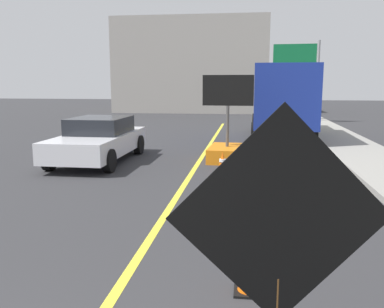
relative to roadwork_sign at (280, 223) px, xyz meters
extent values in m
cube|color=yellow|center=(-1.75, 4.24, -1.47)|extent=(0.14, 36.00, 0.01)
cube|color=orange|center=(0.00, 0.00, 0.05)|extent=(1.54, 0.29, 1.56)
cube|color=black|center=(0.00, -0.01, 0.05)|extent=(1.61, 0.29, 1.63)
cube|color=black|center=(0.00, 0.02, 0.05)|extent=(0.28, 0.06, 0.52)
cube|color=orange|center=(-0.89, 10.17, -1.25)|extent=(1.20, 1.86, 0.45)
cylinder|color=#4C4C4C|center=(-0.89, 10.17, -0.37)|extent=(0.10, 0.10, 1.30)
cube|color=black|center=(-0.89, 10.17, 0.75)|extent=(1.60, 0.17, 0.95)
sphere|color=yellow|center=(-0.34, 10.19, 0.75)|extent=(0.09, 0.09, 0.09)
sphere|color=yellow|center=(-0.64, 10.21, 0.75)|extent=(0.09, 0.09, 0.09)
sphere|color=yellow|center=(-0.94, 10.22, 0.75)|extent=(0.09, 0.09, 0.09)
sphere|color=yellow|center=(-1.24, 10.24, 0.75)|extent=(0.09, 0.09, 0.09)
sphere|color=yellow|center=(-1.41, 10.25, 0.93)|extent=(0.09, 0.09, 0.09)
sphere|color=yellow|center=(-1.41, 10.25, 0.57)|extent=(0.09, 0.09, 0.09)
cube|color=black|center=(1.21, 16.08, -0.90)|extent=(1.81, 7.49, 0.25)
cube|color=silver|center=(1.26, 18.76, 0.18)|extent=(2.43, 2.13, 1.90)
cube|color=navy|center=(1.19, 14.94, 0.46)|extent=(2.48, 5.11, 2.47)
cylinder|color=black|center=(0.11, 18.64, -1.02)|extent=(0.30, 0.90, 0.90)
cylinder|color=black|center=(2.40, 18.60, -1.02)|extent=(0.30, 0.90, 0.90)
cylinder|color=black|center=(0.02, 13.86, -1.02)|extent=(0.30, 0.90, 0.90)
cylinder|color=black|center=(2.32, 13.82, -1.02)|extent=(0.30, 0.90, 0.90)
cube|color=silver|center=(-4.91, 9.44, -0.89)|extent=(1.90, 4.60, 0.60)
cube|color=black|center=(-4.91, 9.67, -0.34)|extent=(1.65, 2.08, 0.50)
cylinder|color=black|center=(-4.03, 7.92, -1.14)|extent=(0.23, 0.66, 0.66)
cylinder|color=black|center=(-5.81, 7.93, -1.14)|extent=(0.23, 0.66, 0.66)
cylinder|color=black|center=(-4.01, 10.94, -1.14)|extent=(0.23, 0.66, 0.66)
cylinder|color=black|center=(-5.78, 10.96, -1.14)|extent=(0.23, 0.66, 0.66)
cylinder|color=gray|center=(3.89, 23.59, 1.03)|extent=(0.18, 0.18, 5.00)
cube|color=#0F6033|center=(2.49, 23.68, 2.68)|extent=(2.60, 0.22, 1.30)
cube|color=white|center=(2.49, 23.71, 2.68)|extent=(1.82, 0.12, 0.18)
cube|color=gray|center=(-5.11, 34.48, 2.39)|extent=(12.71, 8.85, 7.72)
cube|color=black|center=(-0.18, 1.73, -1.46)|extent=(0.36, 0.36, 0.03)
cone|color=#EA5B0C|center=(-0.18, 1.73, -1.13)|extent=(0.28, 0.28, 0.63)
cylinder|color=white|center=(-0.18, 1.73, -1.10)|extent=(0.19, 0.19, 0.08)
cube|color=black|center=(-0.54, 4.11, -1.46)|extent=(0.36, 0.36, 0.03)
cone|color=#EA5B0C|center=(-0.54, 4.11, -1.08)|extent=(0.28, 0.28, 0.71)
cylinder|color=white|center=(-0.54, 4.11, -1.05)|extent=(0.19, 0.19, 0.08)
cube|color=black|center=(-0.73, 6.16, -1.46)|extent=(0.36, 0.36, 0.03)
cone|color=#EA5B0C|center=(-0.73, 6.16, -1.07)|extent=(0.28, 0.28, 0.73)
cylinder|color=white|center=(-0.73, 6.16, -1.04)|extent=(0.19, 0.19, 0.08)
cube|color=black|center=(-0.92, 8.36, -1.46)|extent=(0.36, 0.36, 0.03)
cone|color=#EA5B0C|center=(-0.92, 8.36, -1.16)|extent=(0.28, 0.28, 0.56)
cylinder|color=white|center=(-0.92, 8.36, -1.13)|extent=(0.19, 0.19, 0.08)
camera|label=1|loc=(-0.24, -2.88, 0.99)|focal=38.59mm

